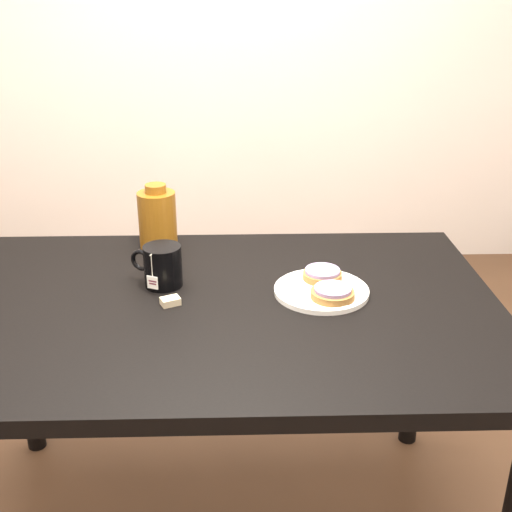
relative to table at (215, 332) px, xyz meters
name	(u,v)px	position (x,y,z in m)	size (l,w,h in m)	color
wall_back	(224,6)	(0.00, 2.00, 0.68)	(3.50, 0.02, 2.70)	beige
table	(215,332)	(0.00, 0.00, 0.00)	(1.40, 0.90, 0.75)	black
plate	(321,290)	(0.27, 0.04, 0.09)	(0.24, 0.24, 0.02)	white
bagel_back	(322,274)	(0.28, 0.10, 0.11)	(0.13, 0.13, 0.03)	brown
bagel_front	(333,293)	(0.29, -0.01, 0.11)	(0.12, 0.12, 0.03)	brown
mug	(162,266)	(-0.14, 0.10, 0.14)	(0.15, 0.13, 0.11)	black
teabag_pouch	(170,301)	(-0.11, -0.01, 0.09)	(0.04, 0.03, 0.02)	#C6B793
bagel_package	(157,219)	(-0.17, 0.36, 0.17)	(0.15, 0.15, 0.19)	#562E0B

